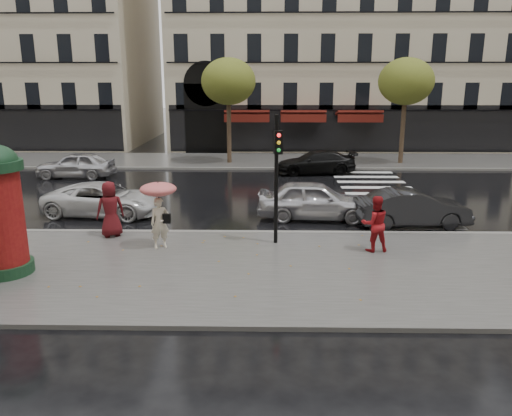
{
  "coord_description": "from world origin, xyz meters",
  "views": [
    {
      "loc": [
        0.31,
        -13.92,
        5.41
      ],
      "look_at": [
        0.03,
        1.5,
        1.38
      ],
      "focal_mm": 35.0,
      "sensor_mm": 36.0,
      "label": 1
    }
  ],
  "objects_px": {
    "car_black": "(316,162)",
    "car_far_silver": "(76,165)",
    "woman_red": "(375,224)",
    "car_white": "(104,199)",
    "car_silver": "(314,200)",
    "woman_umbrella": "(159,204)",
    "man_burgundy": "(110,209)",
    "car_darkgrey": "(412,208)",
    "traffic_light": "(277,167)"
  },
  "relations": [
    {
      "from": "car_white",
      "to": "car_far_silver",
      "type": "height_order",
      "value": "car_far_silver"
    },
    {
      "from": "car_darkgrey",
      "to": "car_far_silver",
      "type": "distance_m",
      "value": 18.43
    },
    {
      "from": "woman_red",
      "to": "car_black",
      "type": "bearing_deg",
      "value": -95.1
    },
    {
      "from": "car_silver",
      "to": "car_darkgrey",
      "type": "xyz_separation_m",
      "value": [
        3.56,
        -0.94,
        -0.07
      ]
    },
    {
      "from": "woman_red",
      "to": "car_white",
      "type": "xyz_separation_m",
      "value": [
        -9.94,
        4.48,
        -0.35
      ]
    },
    {
      "from": "woman_umbrella",
      "to": "woman_red",
      "type": "relative_size",
      "value": 1.24
    },
    {
      "from": "man_burgundy",
      "to": "car_silver",
      "type": "relative_size",
      "value": 0.43
    },
    {
      "from": "man_burgundy",
      "to": "car_darkgrey",
      "type": "distance_m",
      "value": 10.93
    },
    {
      "from": "woman_umbrella",
      "to": "car_far_silver",
      "type": "height_order",
      "value": "woman_umbrella"
    },
    {
      "from": "traffic_light",
      "to": "car_darkgrey",
      "type": "relative_size",
      "value": 1.0
    },
    {
      "from": "car_far_silver",
      "to": "car_silver",
      "type": "bearing_deg",
      "value": 56.95
    },
    {
      "from": "woman_red",
      "to": "man_burgundy",
      "type": "height_order",
      "value": "man_burgundy"
    },
    {
      "from": "car_black",
      "to": "car_far_silver",
      "type": "relative_size",
      "value": 1.08
    },
    {
      "from": "man_burgundy",
      "to": "traffic_light",
      "type": "relative_size",
      "value": 0.46
    },
    {
      "from": "woman_red",
      "to": "car_black",
      "type": "xyz_separation_m",
      "value": [
        -0.5,
        13.7,
        -0.35
      ]
    },
    {
      "from": "car_silver",
      "to": "car_white",
      "type": "distance_m",
      "value": 8.47
    },
    {
      "from": "woman_umbrella",
      "to": "woman_red",
      "type": "distance_m",
      "value": 6.79
    },
    {
      "from": "car_silver",
      "to": "car_darkgrey",
      "type": "height_order",
      "value": "car_silver"
    },
    {
      "from": "traffic_light",
      "to": "car_white",
      "type": "height_order",
      "value": "traffic_light"
    },
    {
      "from": "car_silver",
      "to": "car_black",
      "type": "relative_size",
      "value": 0.98
    },
    {
      "from": "woman_umbrella",
      "to": "car_white",
      "type": "bearing_deg",
      "value": 126.42
    },
    {
      "from": "man_burgundy",
      "to": "woman_umbrella",
      "type": "bearing_deg",
      "value": 120.26
    },
    {
      "from": "woman_umbrella",
      "to": "car_white",
      "type": "xyz_separation_m",
      "value": [
        -3.18,
        4.31,
        -0.91
      ]
    },
    {
      "from": "man_burgundy",
      "to": "car_black",
      "type": "relative_size",
      "value": 0.42
    },
    {
      "from": "car_silver",
      "to": "car_far_silver",
      "type": "relative_size",
      "value": 1.06
    },
    {
      "from": "car_black",
      "to": "car_far_silver",
      "type": "height_order",
      "value": "car_far_silver"
    },
    {
      "from": "traffic_light",
      "to": "car_darkgrey",
      "type": "xyz_separation_m",
      "value": [
        5.13,
        2.48,
        -1.97
      ]
    },
    {
      "from": "car_black",
      "to": "car_silver",
      "type": "bearing_deg",
      "value": -12.06
    },
    {
      "from": "man_burgundy",
      "to": "car_far_silver",
      "type": "xyz_separation_m",
      "value": [
        -5.27,
        10.87,
        -0.36
      ]
    },
    {
      "from": "traffic_light",
      "to": "woman_red",
      "type": "bearing_deg",
      "value": -12.37
    },
    {
      "from": "woman_red",
      "to": "man_burgundy",
      "type": "xyz_separation_m",
      "value": [
        -8.7,
        1.35,
        0.07
      ]
    },
    {
      "from": "car_white",
      "to": "car_far_silver",
      "type": "distance_m",
      "value": 8.72
    },
    {
      "from": "woman_umbrella",
      "to": "car_far_silver",
      "type": "relative_size",
      "value": 0.52
    },
    {
      "from": "woman_red",
      "to": "car_silver",
      "type": "relative_size",
      "value": 0.4
    },
    {
      "from": "man_burgundy",
      "to": "car_white",
      "type": "distance_m",
      "value": 3.4
    },
    {
      "from": "woman_red",
      "to": "woman_umbrella",
      "type": "bearing_deg",
      "value": -8.72
    },
    {
      "from": "car_black",
      "to": "car_far_silver",
      "type": "bearing_deg",
      "value": -89.96
    },
    {
      "from": "car_darkgrey",
      "to": "car_black",
      "type": "xyz_separation_m",
      "value": [
        -2.58,
        10.55,
        -0.03
      ]
    },
    {
      "from": "woman_umbrella",
      "to": "car_silver",
      "type": "bearing_deg",
      "value": 36.52
    },
    {
      "from": "car_silver",
      "to": "car_black",
      "type": "height_order",
      "value": "car_silver"
    },
    {
      "from": "woman_umbrella",
      "to": "man_burgundy",
      "type": "relative_size",
      "value": 1.14
    },
    {
      "from": "traffic_light",
      "to": "car_black",
      "type": "relative_size",
      "value": 0.92
    },
    {
      "from": "man_burgundy",
      "to": "car_silver",
      "type": "bearing_deg",
      "value": 172.25
    },
    {
      "from": "car_darkgrey",
      "to": "car_black",
      "type": "distance_m",
      "value": 10.86
    },
    {
      "from": "traffic_light",
      "to": "car_darkgrey",
      "type": "height_order",
      "value": "traffic_light"
    },
    {
      "from": "car_far_silver",
      "to": "woman_umbrella",
      "type": "bearing_deg",
      "value": 30.92
    },
    {
      "from": "car_silver",
      "to": "man_burgundy",
      "type": "bearing_deg",
      "value": 114.64
    },
    {
      "from": "woman_red",
      "to": "man_burgundy",
      "type": "relative_size",
      "value": 0.93
    },
    {
      "from": "woman_umbrella",
      "to": "car_darkgrey",
      "type": "bearing_deg",
      "value": 18.57
    },
    {
      "from": "man_burgundy",
      "to": "car_far_silver",
      "type": "bearing_deg",
      "value": -92.71
    }
  ]
}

